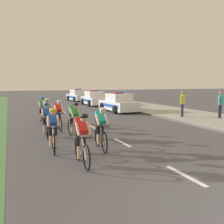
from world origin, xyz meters
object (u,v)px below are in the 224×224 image
Objects in this scene: cyclist_eighth at (42,109)px; cyclist_fourth at (74,119)px; cyclist_third at (53,129)px; cyclist_lead at (82,138)px; police_car_second at (94,99)px; cyclist_fifth at (46,119)px; police_car_third at (78,96)px; spectator_closest at (182,102)px; cyclist_seventh at (47,111)px; police_car_nearest at (118,103)px; cyclist_sixth at (58,115)px; spectator_middle at (220,103)px; cyclist_second at (101,128)px.

cyclist_fourth is at bearing -80.78° from cyclist_eighth.
cyclist_fourth is (1.23, 2.10, 0.00)m from cyclist_third.
police_car_second is (6.46, 19.20, -0.11)m from cyclist_lead.
police_car_third is (6.87, 21.78, -0.11)m from cyclist_fifth.
cyclist_seventh is at bearing 178.18° from spectator_closest.
police_car_nearest is (6.99, 10.81, -0.11)m from cyclist_third.
cyclist_third is 1.03× the size of spectator_closest.
police_car_nearest is at bearing 50.18° from cyclist_fifth.
cyclist_third is (-0.52, 1.81, 0.00)m from cyclist_lead.
cyclist_eighth is at bearing 85.66° from cyclist_fifth.
cyclist_sixth is 10.30m from spectator_middle.
cyclist_second is at bearing -11.89° from cyclist_third.
spectator_middle reaches higher than police_car_second.
cyclist_fifth is at bearing -114.88° from police_car_second.
cyclist_seventh is (-1.05, 6.06, 0.00)m from cyclist_second.
cyclist_fifth is (-0.41, 4.38, 0.00)m from cyclist_lead.
cyclist_third is 1.00× the size of cyclist_fourth.
cyclist_second is at bearing -80.13° from cyclist_seventh.
cyclist_fifth is 10.73m from police_car_nearest.
cyclist_fifth is 1.63m from cyclist_sixth.
police_car_second reaches higher than cyclist_fourth.
spectator_middle reaches higher than cyclist_eighth.
cyclist_seventh is 0.38× the size of police_car_third.
cyclist_fourth and cyclist_eighth have the same top height.
police_car_third is at bearing 73.29° from cyclist_sixth.
cyclist_lead and cyclist_second have the same top height.
police_car_third is at bearing 70.92° from cyclist_seventh.
cyclist_eighth is at bearing 94.88° from cyclist_seventh.
cyclist_sixth is (-0.35, 1.90, 0.00)m from cyclist_fourth.
cyclist_sixth is at bearing -170.30° from spectator_closest.
cyclist_sixth is at bearing -79.01° from cyclist_seventh.
cyclist_second is at bearing -80.96° from cyclist_eighth.
cyclist_seventh is (-0.68, 3.62, 0.00)m from cyclist_fourth.
cyclist_fourth is at bearing -123.47° from police_car_nearest.
cyclist_fifth is 9.65m from spectator_closest.
police_car_second is at bearing -90.01° from police_car_third.
cyclist_fifth and cyclist_seventh have the same top height.
police_car_second is (5.38, 17.72, -0.11)m from cyclist_second.
cyclist_lead is 1.00× the size of cyclist_fifth.
police_car_second reaches higher than cyclist_second.
cyclist_sixth is (-0.72, 4.34, 0.00)m from cyclist_second.
spectator_middle is (10.65, 5.84, 0.30)m from cyclist_lead.
cyclist_sixth is 2.97m from cyclist_eighth.
cyclist_seventh is at bearing 170.94° from spectator_middle.
cyclist_second is 1.00× the size of cyclist_fourth.
cyclist_second and cyclist_third have the same top height.
cyclist_fourth is 1.00× the size of cyclist_fifth.
cyclist_fourth and cyclist_fifth have the same top height.
spectator_middle is (4.19, -20.31, 0.40)m from police_car_third.
spectator_closest is at bearing -9.58° from cyclist_eighth.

